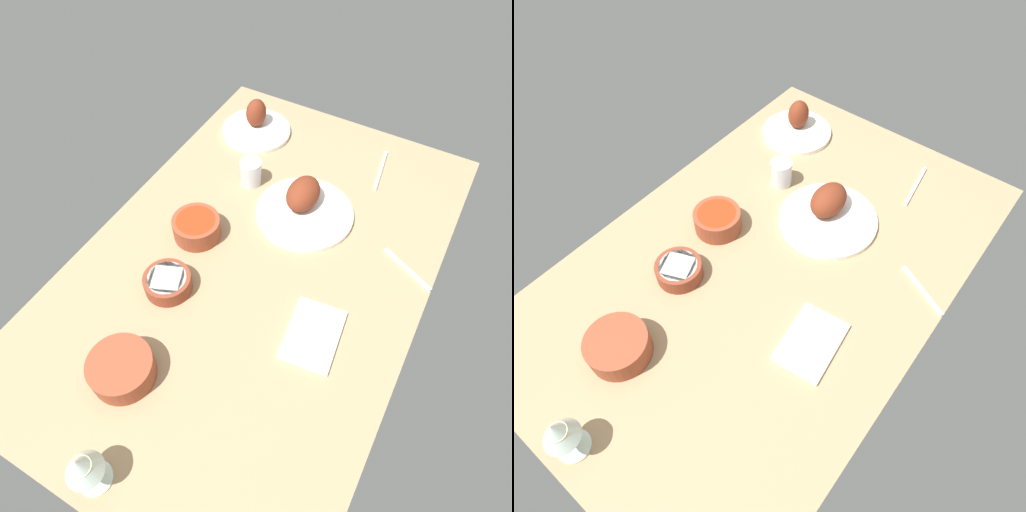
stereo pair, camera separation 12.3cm
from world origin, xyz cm
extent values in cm
cube|color=tan|center=(0.00, 0.00, 2.00)|extent=(140.00, 90.00, 4.00)
cylinder|color=white|center=(48.25, 26.55, 4.80)|extent=(23.44, 23.44, 1.60)
ellipsoid|color=maroon|center=(50.65, 27.93, 10.10)|extent=(7.81, 6.65, 9.78)
cylinder|color=white|center=(21.58, -4.47, 4.80)|extent=(28.77, 28.77, 1.60)
ellipsoid|color=maroon|center=(24.23, -2.35, 9.57)|extent=(13.10, 9.18, 8.64)
cylinder|color=brown|center=(-43.44, 10.73, 7.20)|extent=(15.01, 15.01, 6.40)
cylinder|color=#DBCC7A|center=(-43.44, 10.73, 9.90)|extent=(12.31, 12.31, 1.00)
cylinder|color=brown|center=(-18.86, 15.74, 6.34)|extent=(12.42, 12.42, 4.68)
cylinder|color=white|center=(-18.86, 15.74, 8.18)|extent=(10.19, 10.19, 1.00)
cylinder|color=brown|center=(0.16, 19.12, 7.09)|extent=(13.47, 13.47, 6.18)
cylinder|color=#9E3314|center=(0.16, 19.12, 9.68)|extent=(11.05, 11.05, 1.00)
cylinder|color=silver|center=(-63.77, 1.80, 4.25)|extent=(7.00, 7.00, 0.50)
cylinder|color=silver|center=(-63.77, 1.80, 8.00)|extent=(1.00, 1.00, 7.00)
cone|color=silver|center=(-63.77, 1.80, 14.75)|extent=(7.60, 7.60, 6.50)
cylinder|color=beige|center=(-63.77, 1.80, 13.30)|extent=(4.18, 4.18, 2.80)
cylinder|color=silver|center=(25.99, 16.21, 8.10)|extent=(6.58, 6.58, 8.21)
cube|color=white|center=(-13.33, -23.29, 4.60)|extent=(19.13, 14.50, 1.20)
cube|color=silver|center=(16.96, -37.40, 4.40)|extent=(8.17, 15.30, 0.80)
cube|color=silver|center=(50.69, -17.88, 4.40)|extent=(18.51, 3.62, 0.80)
camera|label=1|loc=(-64.70, -35.77, 104.98)|focal=31.94mm
camera|label=2|loc=(-57.85, -46.03, 104.98)|focal=31.94mm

